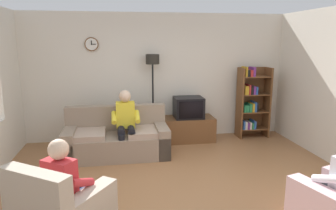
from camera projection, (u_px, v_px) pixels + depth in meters
The scene contains 9 objects.
ground_plane at pixel (181, 192), 4.41m from camera, with size 12.00×12.00×0.00m, color #9E6B42.
back_wall_assembly at pixel (157, 77), 6.70m from camera, with size 6.20×0.17×2.70m.
couch at pixel (117, 139), 5.75m from camera, with size 1.91×0.90×0.90m.
tv_stand at pixel (188, 129), 6.63m from camera, with size 1.10×0.56×0.52m.
tv at pixel (188, 107), 6.51m from camera, with size 0.60×0.49×0.44m.
bookshelf at pixel (251, 102), 6.81m from camera, with size 0.68×0.36×1.58m.
floor_lamp at pixel (153, 74), 6.36m from camera, with size 0.28×0.28×1.85m.
person_on_couch at pixel (126, 120), 5.60m from camera, with size 0.51×0.54×1.24m.
person_in_left_armchair at pixel (67, 182), 3.37m from camera, with size 0.61×0.64×1.12m.
Camera 1 is at (-0.83, -3.98, 2.13)m, focal length 32.90 mm.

